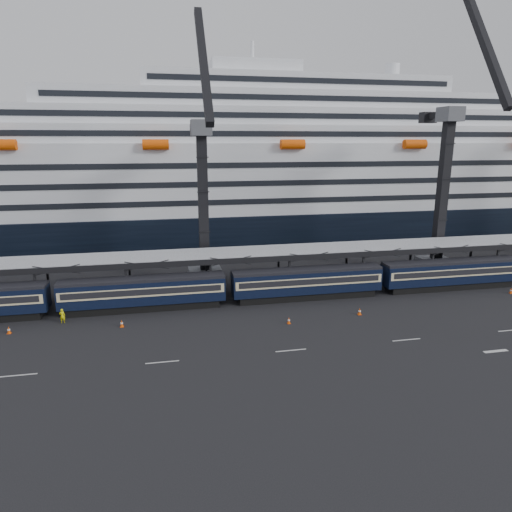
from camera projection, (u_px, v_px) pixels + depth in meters
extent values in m
plane|color=black|center=(404.00, 323.00, 49.82)|extent=(260.00, 260.00, 0.00)
cube|color=beige|center=(19.00, 375.00, 38.73)|extent=(3.00, 0.15, 0.02)
cube|color=beige|center=(162.00, 362.00, 41.03)|extent=(3.00, 0.15, 0.02)
cube|color=beige|center=(291.00, 350.00, 43.33)|extent=(3.00, 0.15, 0.02)
cube|color=beige|center=(406.00, 340.00, 45.63)|extent=(3.00, 0.15, 0.02)
cube|color=beige|center=(511.00, 330.00, 47.94)|extent=(3.00, 0.15, 0.02)
cube|color=beige|center=(496.00, 351.00, 43.18)|extent=(2.50, 0.40, 0.02)
cube|color=black|center=(145.00, 306.00, 53.84)|extent=(17.48, 2.40, 0.90)
cube|color=black|center=(144.00, 291.00, 53.40)|extent=(19.00, 2.80, 2.70)
cube|color=beige|center=(144.00, 289.00, 53.33)|extent=(18.62, 2.92, 1.05)
cube|color=black|center=(144.00, 288.00, 53.32)|extent=(17.86, 2.98, 0.70)
cube|color=black|center=(143.00, 279.00, 53.04)|extent=(19.00, 2.50, 0.35)
cube|color=black|center=(307.00, 295.00, 57.68)|extent=(17.48, 2.40, 0.90)
cube|color=black|center=(307.00, 281.00, 57.24)|extent=(19.00, 2.80, 2.70)
cube|color=beige|center=(307.00, 279.00, 57.17)|extent=(18.62, 2.92, 1.05)
cube|color=black|center=(307.00, 278.00, 57.15)|extent=(17.86, 2.98, 0.70)
cube|color=black|center=(307.00, 270.00, 56.87)|extent=(19.00, 2.50, 0.35)
cube|color=black|center=(449.00, 285.00, 61.52)|extent=(17.48, 2.40, 0.90)
cube|color=black|center=(450.00, 272.00, 61.08)|extent=(19.00, 2.80, 2.70)
cube|color=beige|center=(450.00, 270.00, 61.00)|extent=(18.62, 2.92, 1.05)
cube|color=black|center=(450.00, 270.00, 60.99)|extent=(17.86, 2.98, 0.70)
cube|color=black|center=(451.00, 262.00, 60.71)|extent=(19.00, 2.50, 0.35)
cube|color=#929499|center=(355.00, 247.00, 61.80)|extent=(130.00, 6.00, 0.25)
cube|color=black|center=(365.00, 254.00, 59.03)|extent=(130.00, 0.25, 0.70)
cube|color=black|center=(347.00, 244.00, 64.73)|extent=(130.00, 0.25, 0.70)
cube|color=black|center=(36.00, 291.00, 52.13)|extent=(0.25, 0.25, 5.40)
cube|color=black|center=(48.00, 277.00, 57.45)|extent=(0.25, 0.25, 5.40)
cube|color=black|center=(127.00, 285.00, 54.05)|extent=(0.25, 0.25, 5.40)
cube|color=black|center=(130.00, 273.00, 59.37)|extent=(0.25, 0.25, 5.40)
cube|color=black|center=(211.00, 281.00, 55.97)|extent=(0.25, 0.25, 5.40)
cube|color=black|center=(206.00, 268.00, 61.29)|extent=(0.25, 0.25, 5.40)
cube|color=black|center=(289.00, 276.00, 57.89)|extent=(0.25, 0.25, 5.40)
cube|color=black|center=(278.00, 265.00, 63.21)|extent=(0.25, 0.25, 5.40)
cube|color=black|center=(363.00, 272.00, 59.80)|extent=(0.25, 0.25, 5.40)
cube|color=black|center=(346.00, 261.00, 65.13)|extent=(0.25, 0.25, 5.40)
cube|color=black|center=(432.00, 268.00, 61.72)|extent=(0.25, 0.25, 5.40)
cube|color=black|center=(410.00, 257.00, 67.05)|extent=(0.25, 0.25, 5.40)
cube|color=black|center=(497.00, 264.00, 63.64)|extent=(0.25, 0.25, 5.40)
cube|color=black|center=(471.00, 254.00, 68.96)|extent=(0.25, 0.25, 5.40)
cube|color=black|center=(291.00, 221.00, 92.68)|extent=(200.00, 28.00, 7.00)
cube|color=silver|center=(292.00, 174.00, 90.36)|extent=(190.00, 26.88, 12.00)
cube|color=silver|center=(293.00, 135.00, 88.52)|extent=(160.00, 24.64, 3.00)
cube|color=black|center=(313.00, 134.00, 76.76)|extent=(153.60, 0.12, 0.90)
cube|color=silver|center=(293.00, 119.00, 87.78)|extent=(124.00, 21.84, 3.00)
cube|color=black|center=(311.00, 116.00, 77.36)|extent=(119.04, 0.12, 0.90)
cube|color=silver|center=(293.00, 102.00, 87.05)|extent=(90.00, 19.04, 3.00)
cube|color=black|center=(309.00, 98.00, 77.95)|extent=(86.40, 0.12, 0.90)
cube|color=silver|center=(294.00, 86.00, 86.31)|extent=(56.00, 16.24, 3.00)
cube|color=black|center=(307.00, 80.00, 78.55)|extent=(53.76, 0.12, 0.90)
cube|color=silver|center=(252.00, 70.00, 84.17)|extent=(16.00, 12.00, 2.50)
cylinder|color=silver|center=(392.00, 72.00, 89.42)|extent=(2.80, 2.80, 3.00)
cylinder|color=#F85207|center=(1.00, 145.00, 66.38)|extent=(4.00, 1.60, 1.60)
cylinder|color=#F85207|center=(156.00, 145.00, 70.60)|extent=(4.00, 1.60, 1.60)
cylinder|color=#F85207|center=(293.00, 144.00, 74.82)|extent=(4.00, 1.60, 1.60)
cylinder|color=#F85207|center=(415.00, 144.00, 79.05)|extent=(4.00, 1.60, 1.60)
cube|color=#45464B|center=(205.00, 276.00, 63.80)|extent=(4.50, 4.50, 2.00)
cube|color=black|center=(203.00, 205.00, 61.35)|extent=(1.30, 1.30, 18.00)
cube|color=#45464B|center=(201.00, 128.00, 58.90)|extent=(2.60, 3.20, 2.00)
cube|color=black|center=(203.00, 63.00, 51.71)|extent=(0.90, 12.26, 14.37)
cube|color=black|center=(199.00, 128.00, 61.29)|extent=(0.90, 5.04, 0.90)
cube|color=black|center=(198.00, 130.00, 63.74)|extent=(2.20, 1.60, 1.60)
cube|color=#45464B|center=(435.00, 265.00, 69.56)|extent=(4.50, 4.50, 2.00)
cube|color=black|center=(442.00, 193.00, 66.87)|extent=(1.30, 1.30, 20.00)
cube|color=#45464B|center=(450.00, 114.00, 64.17)|extent=(2.60, 3.20, 2.00)
cube|color=black|center=(485.00, 43.00, 56.72)|extent=(0.90, 12.21, 16.90)
cube|color=black|center=(439.00, 115.00, 66.83)|extent=(0.90, 5.60, 0.90)
cube|color=black|center=(428.00, 118.00, 69.55)|extent=(2.20, 1.60, 1.60)
imported|color=yellow|center=(62.00, 316.00, 49.72)|extent=(0.62, 0.43, 1.63)
cube|color=#F85207|center=(9.00, 333.00, 47.17)|extent=(0.39, 0.39, 0.04)
cone|color=#F85207|center=(9.00, 330.00, 47.07)|extent=(0.33, 0.33, 0.74)
cylinder|color=white|center=(9.00, 330.00, 47.07)|extent=(0.28, 0.28, 0.12)
cube|color=#F85207|center=(122.00, 327.00, 48.84)|extent=(0.40, 0.40, 0.04)
cone|color=#F85207|center=(122.00, 323.00, 48.74)|extent=(0.34, 0.34, 0.77)
cylinder|color=white|center=(122.00, 323.00, 48.74)|extent=(0.29, 0.29, 0.13)
cube|color=#F85207|center=(289.00, 323.00, 49.74)|extent=(0.37, 0.37, 0.04)
cone|color=#F85207|center=(289.00, 320.00, 49.65)|extent=(0.31, 0.31, 0.70)
cylinder|color=white|center=(289.00, 320.00, 49.65)|extent=(0.26, 0.26, 0.12)
cube|color=#F85207|center=(359.00, 314.00, 52.27)|extent=(0.40, 0.40, 0.04)
cone|color=#F85207|center=(360.00, 311.00, 52.17)|extent=(0.34, 0.34, 0.77)
cylinder|color=white|center=(360.00, 311.00, 52.17)|extent=(0.29, 0.29, 0.13)
cube|color=#F85207|center=(511.00, 293.00, 59.61)|extent=(0.37, 0.37, 0.04)
cone|color=#F85207|center=(511.00, 290.00, 59.52)|extent=(0.31, 0.31, 0.71)
cylinder|color=white|center=(511.00, 290.00, 59.52)|extent=(0.26, 0.26, 0.12)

